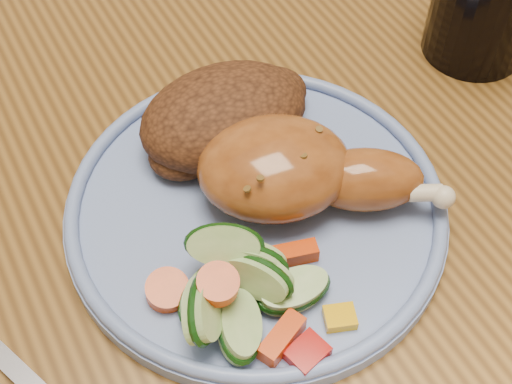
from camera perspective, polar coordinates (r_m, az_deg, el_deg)
dining_table at (r=0.65m, az=0.46°, el=4.09°), size 0.90×1.40×0.75m
plate at (r=0.49m, az=0.00°, el=-1.49°), size 0.26×0.26×0.01m
plate_rim at (r=0.48m, az=0.00°, el=-0.72°), size 0.26×0.26×0.01m
chicken_leg at (r=0.47m, az=3.26°, el=1.72°), size 0.16×0.14×0.06m
rice_pilaf at (r=0.51m, az=-2.35°, el=6.13°), size 0.14×0.09×0.05m
vegetable_pile at (r=0.43m, az=-1.29°, el=-7.68°), size 0.11×0.12×0.05m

